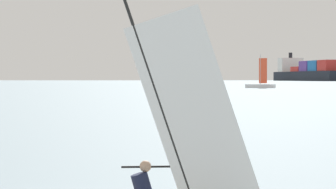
{
  "coord_description": "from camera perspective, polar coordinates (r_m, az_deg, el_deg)",
  "views": [
    {
      "loc": [
        7.52,
        -12.21,
        2.8
      ],
      "look_at": [
        1.38,
        13.76,
        2.24
      ],
      "focal_mm": 83.47,
      "sensor_mm": 36.0,
      "label": 1
    }
  ],
  "objects": [
    {
      "name": "small_sailboat",
      "position": [
        223.41,
        6.77,
        0.7
      ],
      "size": [
        8.72,
        4.17,
        9.59
      ],
      "rotation": [
        0.0,
        0.0,
        2.9
      ],
      "color": "white",
      "rests_on": "ground_plane"
    },
    {
      "name": "windsurfer",
      "position": [
        14.66,
        -0.25,
        -5.11
      ],
      "size": [
        3.86,
        1.6,
        4.57
      ],
      "rotation": [
        0.0,
        0.0,
        3.48
      ],
      "color": "orange",
      "rests_on": "ground_plane"
    },
    {
      "name": "distant_headland",
      "position": [
        1285.81,
        9.47,
        1.64
      ],
      "size": [
        810.63,
        411.21,
        25.83
      ],
      "primitive_type": "cube",
      "rotation": [
        0.0,
        0.0,
        0.26
      ],
      "color": "#4C564C",
      "rests_on": "ground_plane"
    },
    {
      "name": "cargo_ship",
      "position": [
        811.6,
        10.44,
        1.61
      ],
      "size": [
        90.56,
        166.54,
        31.03
      ],
      "rotation": [
        0.0,
        0.0,
        5.11
      ],
      "color": "black",
      "rests_on": "ground_plane"
    }
  ]
}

